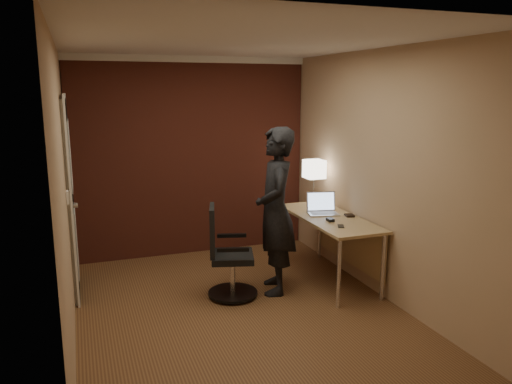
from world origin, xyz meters
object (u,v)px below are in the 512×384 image
Objects in this scene: mouse at (330,220)px; wallet at (349,215)px; laptop at (322,208)px; office_chair at (227,258)px; desk at (335,227)px; phone at (341,226)px; person at (276,211)px; desk_lamp at (314,170)px.

mouse reaches higher than wallet.
laptop is 1.27m from office_chair.
office_chair is at bearing -168.99° from laptop.
desk is 13.04× the size of phone.
person is at bearing -1.76° from office_chair.
person reaches higher than office_chair.
laptop reaches higher than mouse.
mouse is (-0.21, -0.82, -0.40)m from desk_lamp.
laptop is at bearing 126.23° from person.
office_chair is at bearing -176.93° from desk.
desk is at bearing 52.69° from mouse.
desk is at bearing 93.46° from phone.
wallet reaches higher than phone.
mouse is (-0.08, -0.35, -0.05)m from laptop.
phone is (-0.15, -0.40, 0.13)m from desk.
desk_lamp is 4.86× the size of wallet.
phone is at bearing -85.53° from mouse.
phone is at bearing -111.05° from desk.
desk is at bearing 3.07° from office_chair.
person is (-0.74, -0.08, 0.26)m from desk.
phone is at bearing -101.22° from desk_lamp.
wallet is at bearing 73.00° from phone.
phone is (-0.08, -0.57, -0.06)m from laptop.
laptop is 3.80× the size of mouse.
person is at bearing -137.64° from desk_lamp.
mouse is at bearing -5.86° from office_chair.
desk_lamp is 0.82m from wallet.
desk is 0.84m from desk_lamp.
office_chair is at bearing 179.94° from wallet.
laptop is 0.32m from wallet.
person is at bearing -159.52° from laptop.
desk_lamp is 1.41× the size of laptop.
mouse is 0.87× the size of phone.
person is (-0.59, 0.32, 0.13)m from phone.
desk_lamp reaches higher than desk.
desk_lamp is 1.11m from person.
laptop reaches higher than phone.
office_chair is (-1.12, 0.33, -0.32)m from phone.
office_chair reaches higher than phone.
laptop is (-0.08, 0.16, 0.19)m from desk.
laptop is 0.22× the size of person.
person is (-0.88, -0.01, 0.13)m from wallet.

